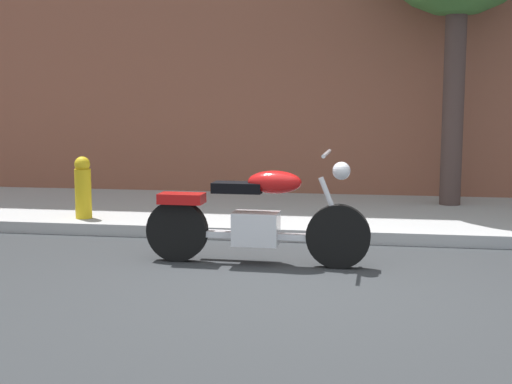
{
  "coord_description": "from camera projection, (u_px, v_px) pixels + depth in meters",
  "views": [
    {
      "loc": [
        0.57,
        -5.77,
        1.57
      ],
      "look_at": [
        -0.49,
        0.7,
        0.71
      ],
      "focal_mm": 48.36,
      "sensor_mm": 36.0,
      "label": 1
    }
  ],
  "objects": [
    {
      "name": "ground_plane",
      "position": [
        299.0,
        285.0,
        5.94
      ],
      "size": [
        60.0,
        60.0,
        0.0
      ],
      "primitive_type": "plane",
      "color": "#303335"
    },
    {
      "name": "sidewalk",
      "position": [
        324.0,
        214.0,
        9.23
      ],
      "size": [
        25.19,
        3.13,
        0.14
      ],
      "primitive_type": "cube",
      "color": "#ABABAB",
      "rests_on": "ground"
    },
    {
      "name": "motorcycle",
      "position": [
        256.0,
        219.0,
        6.65
      ],
      "size": [
        2.2,
        0.7,
        1.11
      ],
      "color": "black",
      "rests_on": "ground"
    },
    {
      "name": "fire_hydrant",
      "position": [
        83.0,
        193.0,
        8.48
      ],
      "size": [
        0.2,
        0.2,
        0.91
      ],
      "color": "gold",
      "rests_on": "ground"
    }
  ]
}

